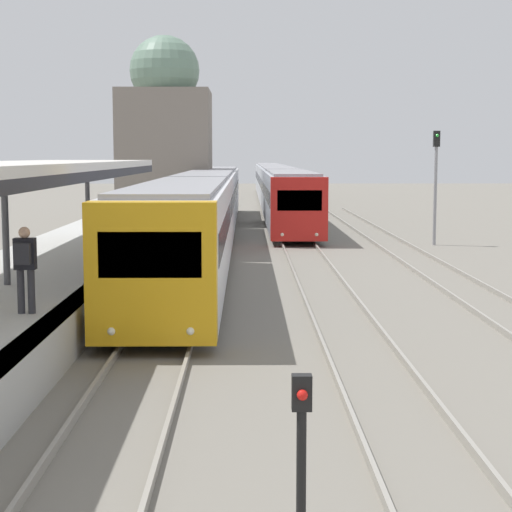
{
  "coord_description": "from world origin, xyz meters",
  "views": [
    {
      "loc": [
        1.87,
        -3.72,
        3.96
      ],
      "look_at": [
        2.08,
        15.64,
        1.69
      ],
      "focal_mm": 60.0,
      "sensor_mm": 36.0,
      "label": 1
    }
  ],
  "objects_px": {
    "person_on_platform": "(25,263)",
    "train_far": "(276,184)",
    "train_near": "(206,204)",
    "signal_mast_far": "(436,174)",
    "signal_post_near": "(301,442)"
  },
  "relations": [
    {
      "from": "train_near",
      "to": "signal_post_near",
      "type": "distance_m",
      "value": 31.16
    },
    {
      "from": "train_far",
      "to": "signal_mast_far",
      "type": "distance_m",
      "value": 30.11
    },
    {
      "from": "signal_post_near",
      "to": "signal_mast_far",
      "type": "height_order",
      "value": "signal_mast_far"
    },
    {
      "from": "person_on_platform",
      "to": "train_far",
      "type": "bearing_deg",
      "value": 82.76
    },
    {
      "from": "person_on_platform",
      "to": "train_far",
      "type": "distance_m",
      "value": 51.65
    },
    {
      "from": "person_on_platform",
      "to": "train_near",
      "type": "relative_size",
      "value": 0.04
    },
    {
      "from": "person_on_platform",
      "to": "signal_post_near",
      "type": "bearing_deg",
      "value": -58.96
    },
    {
      "from": "train_far",
      "to": "signal_post_near",
      "type": "bearing_deg",
      "value": -91.7
    },
    {
      "from": "train_near",
      "to": "signal_mast_far",
      "type": "height_order",
      "value": "signal_mast_far"
    },
    {
      "from": "train_near",
      "to": "train_far",
      "type": "bearing_deg",
      "value": 81.57
    },
    {
      "from": "person_on_platform",
      "to": "train_far",
      "type": "relative_size",
      "value": 0.03
    },
    {
      "from": "signal_post_near",
      "to": "signal_mast_far",
      "type": "relative_size",
      "value": 0.36
    },
    {
      "from": "person_on_platform",
      "to": "signal_post_near",
      "type": "relative_size",
      "value": 0.92
    },
    {
      "from": "signal_mast_far",
      "to": "signal_post_near",
      "type": "bearing_deg",
      "value": -104.81
    },
    {
      "from": "train_far",
      "to": "signal_post_near",
      "type": "xyz_separation_m",
      "value": [
        -1.75,
        -59.14,
        -0.63
      ]
    }
  ]
}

